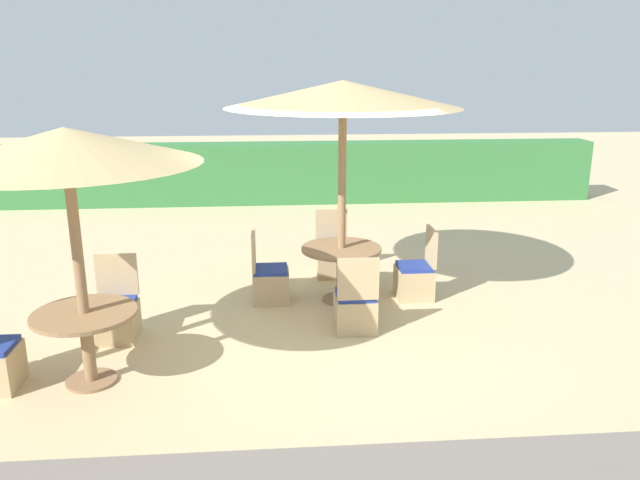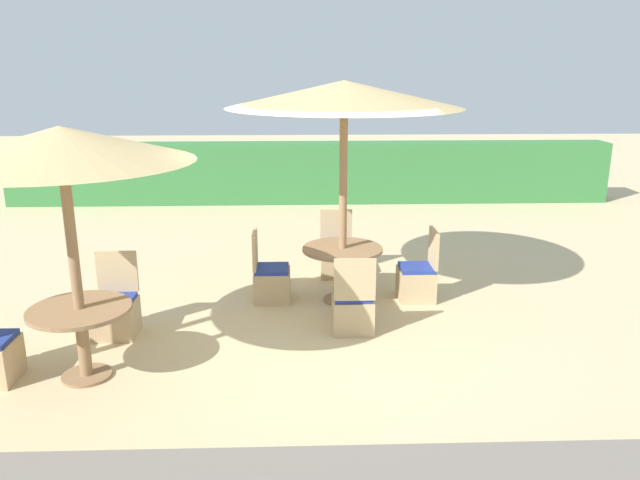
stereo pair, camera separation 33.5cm
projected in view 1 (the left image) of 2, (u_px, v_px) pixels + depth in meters
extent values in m
plane|color=#D1BA8C|center=(324.00, 329.00, 7.24)|extent=(40.00, 40.00, 0.00)
cube|color=#387A3D|center=(297.00, 173.00, 13.64)|extent=(13.00, 0.70, 1.30)
cylinder|color=#93704C|center=(342.00, 199.00, 7.74)|extent=(0.10, 0.10, 2.70)
cone|color=tan|center=(343.00, 94.00, 7.39)|extent=(2.85, 2.85, 0.32)
cylinder|color=#93704C|center=(341.00, 299.00, 8.11)|extent=(0.48, 0.48, 0.03)
cylinder|color=#93704C|center=(341.00, 275.00, 8.02)|extent=(0.12, 0.12, 0.67)
cylinder|color=#93704C|center=(341.00, 249.00, 7.92)|extent=(1.02, 1.02, 0.04)
cube|color=tan|center=(333.00, 262.00, 9.00)|extent=(0.46, 0.46, 0.40)
cube|color=#233893|center=(333.00, 247.00, 8.94)|extent=(0.42, 0.42, 0.05)
cube|color=tan|center=(331.00, 225.00, 9.07)|extent=(0.46, 0.04, 0.48)
cube|color=tan|center=(414.00, 283.00, 8.15)|extent=(0.46, 0.46, 0.40)
cube|color=#233893|center=(414.00, 267.00, 8.09)|extent=(0.42, 0.42, 0.05)
cube|color=tan|center=(431.00, 247.00, 8.03)|extent=(0.04, 0.46, 0.48)
cube|color=tan|center=(355.00, 313.00, 7.17)|extent=(0.46, 0.46, 0.40)
cube|color=#233893|center=(355.00, 295.00, 7.11)|extent=(0.42, 0.42, 0.05)
cube|color=tan|center=(358.00, 279.00, 6.83)|extent=(0.46, 0.04, 0.48)
cube|color=tan|center=(271.00, 286.00, 8.04)|extent=(0.46, 0.46, 0.40)
cube|color=#233893|center=(271.00, 269.00, 7.98)|extent=(0.42, 0.42, 0.05)
cube|color=tan|center=(254.00, 250.00, 7.89)|extent=(0.04, 0.46, 0.48)
cylinder|color=#93704C|center=(79.00, 266.00, 5.71)|extent=(0.10, 0.10, 2.36)
cone|color=tan|center=(65.00, 146.00, 5.41)|extent=(2.37, 2.37, 0.32)
cylinder|color=#93704C|center=(92.00, 380.00, 6.03)|extent=(0.48, 0.48, 0.03)
cylinder|color=#93704C|center=(88.00, 349.00, 5.94)|extent=(0.12, 0.12, 0.69)
cylinder|color=#93704C|center=(84.00, 314.00, 5.84)|extent=(0.97, 0.97, 0.04)
cube|color=tan|center=(116.00, 322.00, 6.92)|extent=(0.46, 0.46, 0.40)
cube|color=#233893|center=(114.00, 303.00, 6.85)|extent=(0.42, 0.42, 0.05)
cube|color=tan|center=(117.00, 274.00, 6.98)|extent=(0.46, 0.04, 0.48)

